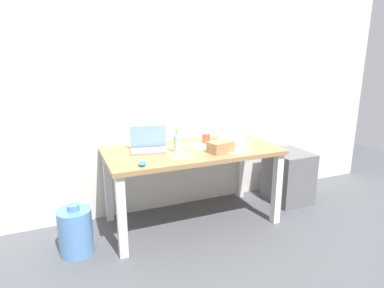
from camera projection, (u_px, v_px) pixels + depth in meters
ground_plane at (192, 221)px, 3.26m from camera, size 8.00×8.00×0.00m
back_wall at (175, 86)px, 3.33m from camera, size 5.20×0.08×2.60m
desk at (192, 159)px, 3.09m from camera, size 1.62×0.79×0.74m
laptop_left at (149, 145)px, 3.00m from camera, size 0.37×0.28×0.23m
laptop_right at (234, 138)px, 3.29m from camera, size 0.33×0.27×0.22m
beer_bottle at (177, 144)px, 2.91m from camera, size 0.06×0.06×0.22m
computer_mouse at (142, 163)px, 2.60m from camera, size 0.09×0.12×0.03m
cardboard_box at (221, 147)px, 2.95m from camera, size 0.26×0.20×0.10m
coffee_mug at (206, 139)px, 3.26m from camera, size 0.08×0.08×0.09m
paper_sheet_front_right at (235, 149)px, 3.07m from camera, size 0.27×0.33×0.00m
paper_yellow_folder at (181, 155)px, 2.88m from camera, size 0.23×0.31×0.00m
paper_sheet_near_back at (198, 146)px, 3.18m from camera, size 0.30×0.35×0.00m
water_cooler_jug at (76, 231)px, 2.68m from camera, size 0.27×0.27×0.43m
filing_cabinet at (288, 176)px, 3.67m from camera, size 0.40×0.48×0.57m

